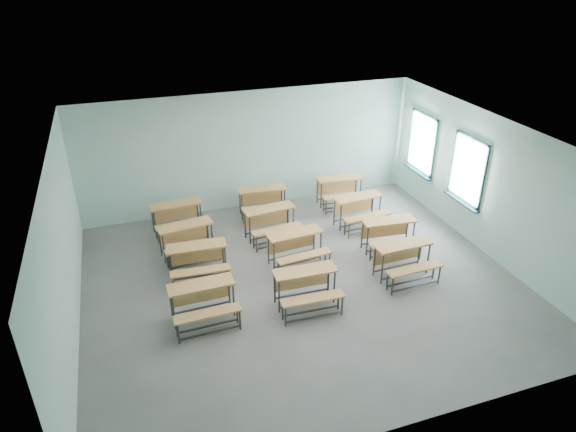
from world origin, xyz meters
name	(u,v)px	position (x,y,z in m)	size (l,w,h in m)	color
room	(306,215)	(0.08, 0.03, 1.60)	(9.04, 8.04, 3.24)	gray
desk_unit_r0c0	(203,298)	(-2.21, -0.59, 0.52)	(1.27, 0.87, 0.78)	#CA8A49
desk_unit_r0c1	(306,284)	(-0.20, -0.78, 0.52)	(1.28, 0.88, 0.78)	#CA8A49
desk_unit_r0c2	(405,257)	(2.15, -0.52, 0.52)	(1.28, 0.89, 0.78)	#CA8A49
desk_unit_r1c0	(198,258)	(-2.05, 0.85, 0.52)	(1.30, 0.91, 0.78)	#CA8A49
desk_unit_r1c1	(297,245)	(0.13, 0.69, 0.52)	(1.32, 0.95, 0.78)	#CA8A49
desk_unit_r1c2	(390,232)	(2.38, 0.55, 0.52)	(1.32, 0.96, 0.78)	#CA8A49
desk_unit_r2c0	(187,236)	(-2.12, 1.85, 0.52)	(1.35, 1.00, 0.78)	#CA8A49
desk_unit_r2c1	(271,219)	(-0.06, 2.03, 0.52)	(1.32, 0.95, 0.78)	#CA8A49
desk_unit_r2c2	(360,207)	(2.27, 1.93, 0.52)	(1.32, 0.94, 0.78)	#CA8A49
desk_unit_r3c0	(177,214)	(-2.18, 3.02, 0.52)	(1.31, 0.93, 0.78)	#CA8A49
desk_unit_r3c1	(263,199)	(0.08, 3.21, 0.52)	(1.32, 0.95, 0.78)	#CA8A49
desk_unit_r3c2	(341,188)	(2.29, 3.18, 0.52)	(1.31, 0.93, 0.78)	#CA8A49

